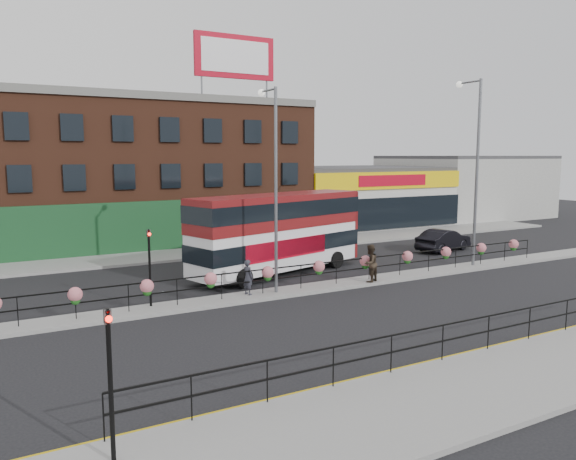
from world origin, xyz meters
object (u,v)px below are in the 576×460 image
double_decker_bus (279,225)px  car (444,240)px  lamp_column_east (474,156)px  lamp_column_west (273,172)px  pedestrian_a (248,277)px  pedestrian_b (370,263)px

double_decker_bus → car: double_decker_bus is taller
double_decker_bus → lamp_column_east: (10.44, -3.69, 3.66)m
car → double_decker_bus: bearing=81.3°
double_decker_bus → lamp_column_west: (-2.35, -3.83, 2.96)m
pedestrian_a → lamp_column_west: (1.30, -0.01, 4.65)m
car → lamp_column_east: lamp_column_east is taller
double_decker_bus → car: size_ratio=2.32×
double_decker_bus → pedestrian_a: (-3.65, -3.83, -1.70)m
pedestrian_b → lamp_column_west: 6.78m
pedestrian_b → lamp_column_east: lamp_column_east is taller
double_decker_bus → pedestrian_b: double_decker_bus is taller
lamp_column_west → lamp_column_east: lamp_column_east is taller
car → pedestrian_a: 17.38m
double_decker_bus → pedestrian_a: size_ratio=6.88×
lamp_column_east → pedestrian_b: bearing=-174.1°
pedestrian_b → lamp_column_east: (7.77, 0.80, 5.22)m
car → lamp_column_west: bearing=94.3°
car → pedestrian_b: (-10.38, -5.47, 0.34)m
pedestrian_a → lamp_column_west: lamp_column_west is taller
double_decker_bus → pedestrian_b: size_ratio=5.86×
double_decker_bus → lamp_column_west: bearing=-121.5°
car → lamp_column_east: (-2.61, -4.66, 5.57)m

